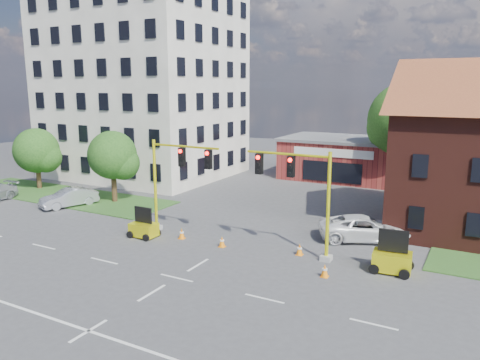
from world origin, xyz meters
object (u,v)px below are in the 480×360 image
at_px(signal_mast_west, 175,176).
at_px(trailer_east, 392,260).
at_px(trailer_west, 144,228).
at_px(pickup_white, 364,228).
at_px(signal_mast_east, 300,190).

xyz_separation_m(signal_mast_west, trailer_east, (13.93, 0.03, -3.22)).
distance_m(trailer_west, trailer_east, 15.41).
height_order(trailer_west, trailer_east, trailer_east).
relative_size(signal_mast_west, trailer_west, 3.22).
height_order(signal_mast_west, trailer_east, signal_mast_west).
bearing_deg(pickup_white, signal_mast_west, 87.42).
height_order(signal_mast_west, trailer_west, signal_mast_west).
xyz_separation_m(signal_mast_west, signal_mast_east, (8.71, 0.00, 0.00)).
distance_m(signal_mast_west, pickup_white, 12.64).
bearing_deg(trailer_west, pickup_white, 25.94).
distance_m(signal_mast_east, pickup_white, 6.15).
xyz_separation_m(trailer_west, pickup_white, (12.75, 6.21, 0.19)).
bearing_deg(signal_mast_east, signal_mast_west, 180.00).
relative_size(trailer_west, trailer_east, 0.86).
relative_size(trailer_west, pickup_white, 0.34).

